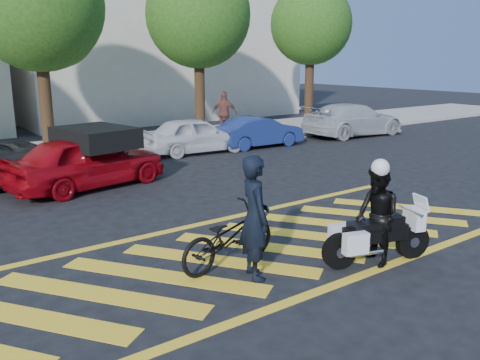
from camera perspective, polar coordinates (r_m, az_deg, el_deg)
ground at (r=9.35m, az=0.73°, el=-8.20°), size 90.00×90.00×0.00m
sidewalk at (r=19.93m, az=-20.53°, el=2.90°), size 60.00×5.00×0.15m
crosswalk at (r=9.33m, az=0.54°, el=-8.23°), size 12.33×4.00×0.01m
building_right at (r=31.42m, az=-9.69°, el=17.09°), size 16.00×8.00×11.00m
tree_center at (r=19.81m, az=-21.47°, el=17.39°), size 4.60×4.60×7.56m
tree_right at (r=22.45m, az=-4.50°, el=17.56°), size 4.40×4.40×7.41m
tree_far_right at (r=26.46m, az=8.07°, el=16.63°), size 4.00×4.00×7.10m
officer_bike at (r=8.05m, az=1.67°, el=-4.24°), size 0.69×0.85×2.02m
bicycle at (r=8.63m, az=-1.28°, el=-6.38°), size 2.08×0.96×1.06m
police_motorcycle at (r=9.05m, az=15.02°, el=-6.08°), size 2.02×0.99×0.92m
officer_moto at (r=8.92m, az=15.14°, el=-3.97°), size 0.86×0.98×1.71m
red_convertible at (r=14.37m, az=-16.76°, el=2.03°), size 4.58×2.54×1.48m
parked_mid_right at (r=18.99m, az=-5.02°, el=5.04°), size 4.08×1.96×1.34m
parked_right at (r=20.26m, az=2.17°, el=5.43°), size 3.72×1.43×1.21m
parked_far_right at (r=23.73m, az=12.62°, el=6.63°), size 5.18×2.36×1.47m
pedestrian_right at (r=22.54m, az=-1.75°, el=7.53°), size 1.12×1.11×1.90m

